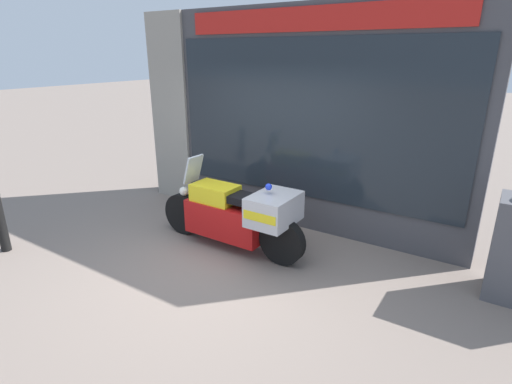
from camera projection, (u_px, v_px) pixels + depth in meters
name	position (u px, v px, depth m)	size (l,w,h in m)	color
ground_plane	(214.00, 270.00, 5.14)	(60.00, 60.00, 0.00)	gray
shop_building	(270.00, 118.00, 6.37)	(5.56, 0.55, 3.30)	#424247
window_display	(308.00, 195.00, 6.42)	(4.28, 0.30, 2.04)	slate
paramedic_motorcycle	(238.00, 214.00, 5.49)	(2.37, 0.72, 1.27)	black
street_bollard	(0.00, 220.00, 5.49)	(0.14, 0.14, 0.90)	black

